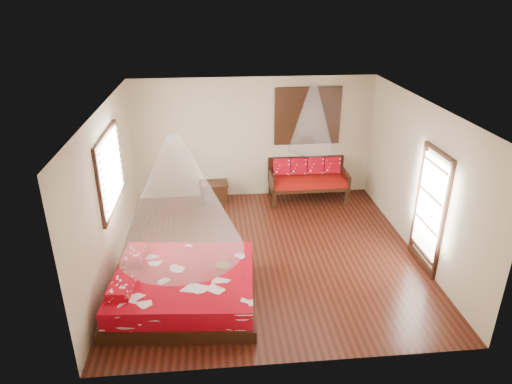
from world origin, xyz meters
TOP-DOWN VIEW (x-y plane):
  - room at (0.00, 0.00)m, footprint 5.54×5.54m
  - bed at (-1.49, -1.26)m, footprint 2.39×2.20m
  - daybed at (1.22, 2.38)m, footprint 1.80×0.80m
  - storage_chest at (-0.97, 2.45)m, footprint 0.68×0.51m
  - shutter_panel at (1.22, 2.72)m, footprint 1.52×0.06m
  - window_left at (-2.71, 0.20)m, footprint 0.10×1.74m
  - glazed_door at (2.72, -0.60)m, footprint 0.08×1.02m
  - wine_tray at (-0.87, -1.11)m, footprint 0.23×0.23m
  - mosquito_net_main at (-1.47, -1.26)m, footprint 1.90×1.90m
  - mosquito_net_daybed at (1.22, 2.25)m, footprint 1.00×1.00m

SIDE VIEW (x-z plane):
  - storage_chest at x=-0.97m, z-range 0.00..0.46m
  - bed at x=-1.49m, z-range -0.07..0.58m
  - daybed at x=1.22m, z-range 0.05..1.00m
  - wine_tray at x=-0.87m, z-range 0.45..0.64m
  - glazed_door at x=2.72m, z-range -0.01..2.15m
  - room at x=0.00m, z-range -0.02..2.82m
  - window_left at x=-2.71m, z-range 1.03..2.37m
  - mosquito_net_main at x=-1.47m, z-range 0.95..2.75m
  - shutter_panel at x=1.22m, z-range 1.24..2.56m
  - mosquito_net_daybed at x=1.22m, z-range 1.25..2.75m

